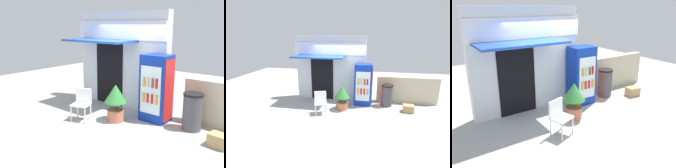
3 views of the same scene
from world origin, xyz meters
TOP-DOWN VIEW (x-y plane):
  - ground at (0.00, 0.00)m, footprint 16.00×16.00m
  - storefront_building at (-0.56, 1.41)m, footprint 3.16×1.29m
  - drink_cooler at (0.99, 0.93)m, footprint 0.74×0.62m
  - plastic_chair at (-0.56, -0.26)m, footprint 0.56×0.52m
  - potted_plant_near_shop at (0.20, 0.22)m, footprint 0.60×0.60m
  - trash_bin at (1.99, 0.95)m, footprint 0.48×0.48m
  - stone_boundary_wall at (2.87, 1.48)m, footprint 2.57×0.24m
  - cardboard_box at (2.79, 0.45)m, footprint 0.44×0.37m

SIDE VIEW (x-z plane):
  - ground at x=0.00m, z-range 0.00..0.00m
  - cardboard_box at x=2.79m, z-range 0.00..0.28m
  - trash_bin at x=1.99m, z-range 0.00..0.92m
  - plastic_chair at x=-0.56m, z-range 0.07..0.92m
  - stone_boundary_wall at x=2.87m, z-range 0.00..1.16m
  - potted_plant_near_shop at x=0.20m, z-range 0.10..1.09m
  - drink_cooler at x=0.99m, z-range 0.00..1.76m
  - storefront_building at x=-0.56m, z-range 0.06..2.95m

